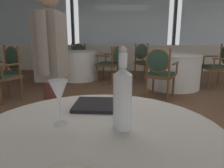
{
  "coord_description": "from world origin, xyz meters",
  "views": [
    {
      "loc": [
        -0.12,
        -2.73,
        1.15
      ],
      "look_at": [
        -0.16,
        -1.7,
        0.91
      ],
      "focal_mm": 33.01,
      "sensor_mm": 36.0,
      "label": 1
    }
  ],
  "objects_px": {
    "water_bottle": "(122,97)",
    "menu_book": "(100,105)",
    "dining_chair_0_0": "(220,63)",
    "dining_chair_2_0": "(79,56)",
    "dining_chair_1_2": "(7,69)",
    "dining_chair_2_2": "(110,61)",
    "dining_chair_2_1": "(43,61)",
    "diner_person_0": "(53,65)",
    "dining_chair_0_1": "(144,59)",
    "wine_glass": "(59,92)",
    "dining_chair_0_2": "(160,70)"
  },
  "relations": [
    {
      "from": "wine_glass",
      "to": "dining_chair_2_1",
      "type": "relative_size",
      "value": 0.22
    },
    {
      "from": "menu_book",
      "to": "dining_chair_2_1",
      "type": "relative_size",
      "value": 0.31
    },
    {
      "from": "water_bottle",
      "to": "dining_chair_2_2",
      "type": "distance_m",
      "value": 4.29
    },
    {
      "from": "menu_book",
      "to": "dining_chair_0_0",
      "type": "distance_m",
      "value": 4.25
    },
    {
      "from": "dining_chair_0_2",
      "to": "dining_chair_2_0",
      "type": "xyz_separation_m",
      "value": [
        -1.98,
        2.64,
        -0.01
      ]
    },
    {
      "from": "water_bottle",
      "to": "dining_chair_2_0",
      "type": "bearing_deg",
      "value": 102.99
    },
    {
      "from": "dining_chair_0_0",
      "to": "dining_chair_2_2",
      "type": "bearing_deg",
      "value": -12.55
    },
    {
      "from": "dining_chair_1_2",
      "to": "dining_chair_0_2",
      "type": "bearing_deg",
      "value": 122.1
    },
    {
      "from": "dining_chair_1_2",
      "to": "dining_chair_2_1",
      "type": "distance_m",
      "value": 1.25
    },
    {
      "from": "dining_chair_1_2",
      "to": "menu_book",
      "type": "bearing_deg",
      "value": 67.36
    },
    {
      "from": "dining_chair_2_1",
      "to": "water_bottle",
      "type": "bearing_deg",
      "value": -105.41
    },
    {
      "from": "wine_glass",
      "to": "dining_chair_2_0",
      "type": "xyz_separation_m",
      "value": [
        -0.99,
        5.47,
        -0.36
      ]
    },
    {
      "from": "diner_person_0",
      "to": "dining_chair_0_1",
      "type": "bearing_deg",
      "value": -108.74
    },
    {
      "from": "dining_chair_0_0",
      "to": "dining_chair_2_0",
      "type": "distance_m",
      "value": 3.88
    },
    {
      "from": "wine_glass",
      "to": "dining_chair_1_2",
      "type": "height_order",
      "value": "dining_chair_1_2"
    },
    {
      "from": "dining_chair_0_1",
      "to": "dining_chair_2_1",
      "type": "relative_size",
      "value": 1.01
    },
    {
      "from": "wine_glass",
      "to": "dining_chair_2_1",
      "type": "xyz_separation_m",
      "value": [
        -1.54,
        3.95,
        -0.35
      ]
    },
    {
      "from": "dining_chair_0_0",
      "to": "dining_chair_0_1",
      "type": "xyz_separation_m",
      "value": [
        -1.58,
        0.83,
        -0.01
      ]
    },
    {
      "from": "wine_glass",
      "to": "dining_chair_2_2",
      "type": "distance_m",
      "value": 4.24
    },
    {
      "from": "dining_chair_0_1",
      "to": "dining_chair_1_2",
      "type": "relative_size",
      "value": 0.97
    },
    {
      "from": "water_bottle",
      "to": "dining_chair_0_0",
      "type": "relative_size",
      "value": 0.37
    },
    {
      "from": "wine_glass",
      "to": "dining_chair_0_1",
      "type": "relative_size",
      "value": 0.22
    },
    {
      "from": "water_bottle",
      "to": "wine_glass",
      "type": "distance_m",
      "value": 0.29
    },
    {
      "from": "dining_chair_0_2",
      "to": "water_bottle",
      "type": "bearing_deg",
      "value": -166.28
    },
    {
      "from": "dining_chair_0_2",
      "to": "dining_chair_2_1",
      "type": "distance_m",
      "value": 2.77
    },
    {
      "from": "dining_chair_0_0",
      "to": "dining_chair_2_0",
      "type": "bearing_deg",
      "value": -27.98
    },
    {
      "from": "wine_glass",
      "to": "dining_chair_2_2",
      "type": "height_order",
      "value": "wine_glass"
    },
    {
      "from": "dining_chair_1_2",
      "to": "dining_chair_2_0",
      "type": "relative_size",
      "value": 1.06
    },
    {
      "from": "dining_chair_2_0",
      "to": "dining_chair_1_2",
      "type": "bearing_deg",
      "value": -25.33
    },
    {
      "from": "dining_chair_0_0",
      "to": "dining_chair_1_2",
      "type": "bearing_deg",
      "value": 11.85
    },
    {
      "from": "wine_glass",
      "to": "dining_chair_0_0",
      "type": "distance_m",
      "value": 4.55
    },
    {
      "from": "dining_chair_0_0",
      "to": "water_bottle",
      "type": "bearing_deg",
      "value": 57.46
    },
    {
      "from": "dining_chair_2_1",
      "to": "diner_person_0",
      "type": "relative_size",
      "value": 0.6
    },
    {
      "from": "dining_chair_1_2",
      "to": "dining_chair_2_0",
      "type": "distance_m",
      "value": 2.86
    },
    {
      "from": "dining_chair_2_1",
      "to": "dining_chair_2_0",
      "type": "bearing_deg",
      "value": 30.01
    },
    {
      "from": "water_bottle",
      "to": "dining_chair_2_2",
      "type": "relative_size",
      "value": 0.4
    },
    {
      "from": "dining_chair_2_2",
      "to": "diner_person_0",
      "type": "xyz_separation_m",
      "value": [
        -0.38,
        -3.29,
        0.36
      ]
    },
    {
      "from": "water_bottle",
      "to": "menu_book",
      "type": "relative_size",
      "value": 1.22
    },
    {
      "from": "wine_glass",
      "to": "dining_chair_0_1",
      "type": "xyz_separation_m",
      "value": [
        0.93,
        4.61,
        -0.35
      ]
    },
    {
      "from": "wine_glass",
      "to": "diner_person_0",
      "type": "xyz_separation_m",
      "value": [
        -0.33,
        0.94,
        -0.01
      ]
    },
    {
      "from": "wine_glass",
      "to": "dining_chair_0_2",
      "type": "relative_size",
      "value": 0.22
    },
    {
      "from": "wine_glass",
      "to": "dining_chair_1_2",
      "type": "xyz_separation_m",
      "value": [
        -1.74,
        2.71,
        -0.34
      ]
    },
    {
      "from": "water_bottle",
      "to": "dining_chair_0_2",
      "type": "height_order",
      "value": "water_bottle"
    },
    {
      "from": "dining_chair_0_0",
      "to": "dining_chair_0_1",
      "type": "relative_size",
      "value": 1.02
    },
    {
      "from": "dining_chair_0_0",
      "to": "dining_chair_2_2",
      "type": "distance_m",
      "value": 2.5
    },
    {
      "from": "dining_chair_2_0",
      "to": "dining_chair_0_0",
      "type": "bearing_deg",
      "value": 54.27
    },
    {
      "from": "menu_book",
      "to": "dining_chair_2_2",
      "type": "bearing_deg",
      "value": 93.03
    },
    {
      "from": "dining_chair_0_0",
      "to": "dining_chair_0_2",
      "type": "distance_m",
      "value": 1.79
    },
    {
      "from": "dining_chair_0_1",
      "to": "dining_chair_0_2",
      "type": "xyz_separation_m",
      "value": [
        0.07,
        -1.79,
        -0.01
      ]
    },
    {
      "from": "dining_chair_0_0",
      "to": "diner_person_0",
      "type": "xyz_separation_m",
      "value": [
        -2.84,
        -2.84,
        0.33
      ]
    }
  ]
}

